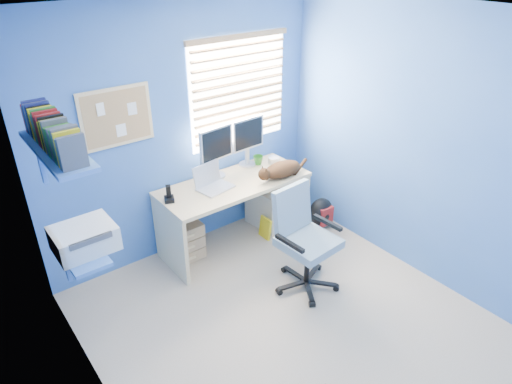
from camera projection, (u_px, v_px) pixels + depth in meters
floor at (288, 322)px, 3.92m from camera, size 3.00×3.20×0.00m
ceiling at (303, 13)px, 2.72m from camera, size 3.00×3.20×0.00m
wall_back at (184, 132)px, 4.43m from camera, size 3.00×0.01×2.50m
wall_left at (92, 277)px, 2.52m from camera, size 0.01×3.20×2.50m
wall_right at (418, 147)px, 4.13m from camera, size 0.01×3.20×2.50m
desk at (235, 213)px, 4.79m from camera, size 1.56×0.65×0.74m
laptop at (215, 179)px, 4.44m from camera, size 0.37×0.31×0.22m
monitor_left at (216, 152)px, 4.60m from camera, size 0.41×0.17×0.54m
monitor_right at (247, 142)px, 4.84m from camera, size 0.41×0.14×0.54m
phone at (169, 193)px, 4.24m from camera, size 0.13×0.14×0.17m
mug at (258, 160)px, 4.97m from camera, size 0.10×0.09×0.10m
cd_spindle at (274, 160)px, 5.00m from camera, size 0.13×0.13×0.07m
cat at (282, 169)px, 4.70m from camera, size 0.45×0.25×0.16m
tower_pc at (264, 208)px, 5.17m from camera, size 0.24×0.46×0.45m
drawer_boxes at (184, 241)px, 4.65m from camera, size 0.35×0.28×0.41m
yellow_book at (265, 228)px, 5.00m from camera, size 0.03×0.17×0.24m
backpack at (321, 213)px, 5.15m from camera, size 0.32×0.25×0.37m
office_chair at (304, 252)px, 4.20m from camera, size 0.61×0.61×0.98m
window_blinds at (240, 91)px, 4.61m from camera, size 1.15×0.05×1.10m
corkboard at (117, 117)px, 3.93m from camera, size 0.64×0.02×0.52m
wall_shelves at (68, 189)px, 3.03m from camera, size 0.42×0.90×1.05m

